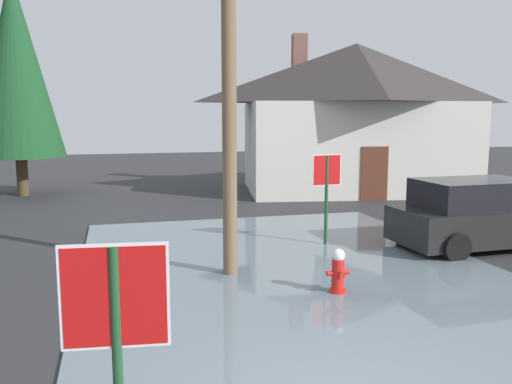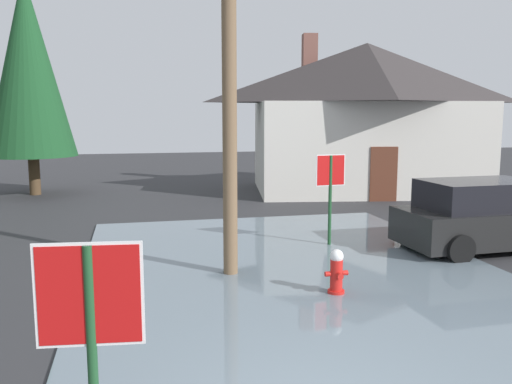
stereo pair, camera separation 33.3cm
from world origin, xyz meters
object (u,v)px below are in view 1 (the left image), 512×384
at_px(utility_pole, 229,65).
at_px(house, 355,115).
at_px(stop_sign_near, 116,324).
at_px(pine_tree_mid_left, 15,65).
at_px(stop_sign_far, 327,181).
at_px(fire_hydrant, 338,272).
at_px(parked_car, 482,215).

distance_m(utility_pole, house, 12.96).
distance_m(stop_sign_near, house, 19.27).
height_order(house, pine_tree_mid_left, pine_tree_mid_left).
bearing_deg(stop_sign_far, utility_pole, -146.65).
bearing_deg(house, pine_tree_mid_left, 171.98).
xyz_separation_m(fire_hydrant, pine_tree_mid_left, (-7.24, 13.97, 4.58)).
relative_size(fire_hydrant, stop_sign_far, 0.38).
distance_m(fire_hydrant, parked_car, 5.23).
relative_size(stop_sign_far, pine_tree_mid_left, 0.26).
bearing_deg(house, fire_hydrant, -116.02).
height_order(stop_sign_near, fire_hydrant, stop_sign_near).
distance_m(stop_sign_near, pine_tree_mid_left, 19.07).
bearing_deg(utility_pole, fire_hydrant, -44.90).
bearing_deg(parked_car, pine_tree_mid_left, 135.64).
distance_m(stop_sign_far, house, 10.05).
relative_size(house, pine_tree_mid_left, 1.21).
xyz_separation_m(stop_sign_near, house, (9.69, 16.59, 1.53)).
distance_m(parked_car, pine_tree_mid_left, 17.19).
xyz_separation_m(parked_car, pine_tree_mid_left, (-11.92, 11.65, 4.21)).
height_order(utility_pole, pine_tree_mid_left, pine_tree_mid_left).
height_order(utility_pole, parked_car, utility_pole).
relative_size(parked_car, pine_tree_mid_left, 0.52).
bearing_deg(fire_hydrant, parked_car, 26.32).
height_order(house, parked_car, house).
distance_m(utility_pole, stop_sign_far, 4.13).
bearing_deg(parked_car, house, 82.82).
distance_m(stop_sign_near, utility_pole, 6.91).
xyz_separation_m(stop_sign_far, house, (4.77, 8.71, 1.53)).
height_order(fire_hydrant, utility_pole, utility_pole).
relative_size(fire_hydrant, pine_tree_mid_left, 0.10).
xyz_separation_m(utility_pole, pine_tree_mid_left, (-5.64, 12.37, 0.91)).
relative_size(utility_pole, house, 0.76).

